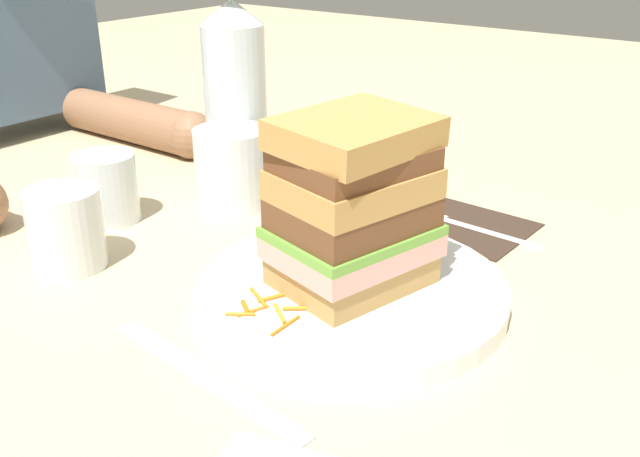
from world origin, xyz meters
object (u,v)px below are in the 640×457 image
main_plate (349,290)px  napkin_dark (444,219)px  juice_glass (233,172)px  knife (211,379)px  sandwich (351,205)px  water_bottle (235,91)px  empty_tumbler_2 (66,229)px  fork (463,222)px  empty_tumbler_1 (106,188)px

main_plate → napkin_dark: main_plate is taller
napkin_dark → juice_glass: size_ratio=2.04×
knife → juice_glass: 0.33m
main_plate → knife: 0.15m
sandwich → water_bottle: bearing=59.9°
sandwich → empty_tumbler_2: size_ratio=1.92×
fork → empty_tumbler_1: 0.37m
fork → water_bottle: (-0.04, 0.27, 0.11)m
main_plate → fork: size_ratio=1.55×
napkin_dark → fork: bearing=-93.1°
knife → juice_glass: (0.25, 0.21, 0.04)m
water_bottle → empty_tumbler_1: bearing=169.1°
knife → main_plate: bearing=-4.4°
sandwich → water_bottle: (0.15, 0.26, 0.03)m
empty_tumbler_2 → empty_tumbler_1: bearing=32.8°
empty_tumbler_1 → fork: bearing=-56.0°
fork → empty_tumbler_1: size_ratio=2.33×
main_plate → empty_tumbler_2: (-0.10, 0.24, 0.03)m
main_plate → empty_tumbler_1: (-0.01, 0.30, 0.03)m
main_plate → juice_glass: 0.24m
water_bottle → empty_tumbler_2: bearing=-174.3°
sandwich → juice_glass: sandwich is taller
sandwich → empty_tumbler_1: sandwich is taller
empty_tumbler_1 → sandwich: bearing=-87.6°
sandwich → water_bottle: water_bottle is taller
sandwich → empty_tumbler_2: sandwich is taller
empty_tumbler_2 → main_plate: bearing=-67.0°
napkin_dark → empty_tumbler_1: (-0.21, 0.28, 0.03)m
sandwich → empty_tumbler_2: bearing=113.1°
main_plate → sandwich: size_ratio=1.82×
knife → water_bottle: (0.31, 0.25, 0.11)m
main_plate → sandwich: bearing=-30.3°
fork → empty_tumbler_2: (-0.30, 0.25, 0.03)m
fork → knife: fork is taller
water_bottle → empty_tumbler_1: 0.18m
main_plate → juice_glass: (0.10, 0.22, 0.03)m
main_plate → sandwich: sandwich is taller
napkin_dark → fork: size_ratio=1.05×
main_plate → napkin_dark: size_ratio=1.47×
empty_tumbler_1 → empty_tumbler_2: (-0.09, -0.06, 0.00)m
knife → empty_tumbler_1: empty_tumbler_1 is taller
water_bottle → juice_glass: bearing=-142.2°
napkin_dark → water_bottle: size_ratio=0.70×
main_plate → empty_tumbler_2: bearing=113.0°
fork → empty_tumbler_2: empty_tumbler_2 is taller
sandwich → empty_tumbler_1: (-0.01, 0.30, -0.05)m
water_bottle → empty_tumbler_1: size_ratio=3.51×
juice_glass → empty_tumbler_2: 0.20m
main_plate → knife: bearing=175.6°
fork → juice_glass: bearing=112.7°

